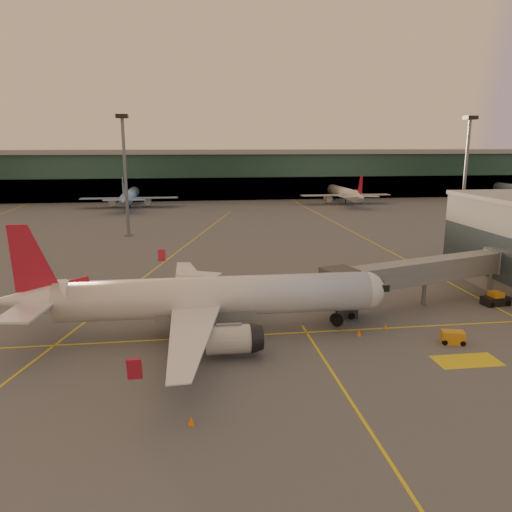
{
  "coord_description": "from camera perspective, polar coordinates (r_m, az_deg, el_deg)",
  "views": [
    {
      "loc": [
        -7.2,
        -43.72,
        19.59
      ],
      "look_at": [
        1.7,
        20.42,
        5.0
      ],
      "focal_mm": 35.0,
      "sensor_mm": 36.0,
      "label": 1
    }
  ],
  "objects": [
    {
      "name": "cone_nose",
      "position": [
        56.38,
        14.57,
        -7.76
      ],
      "size": [
        0.46,
        0.46,
        0.58
      ],
      "color": "orange",
      "rests_on": "ground"
    },
    {
      "name": "cone_fwd",
      "position": [
        53.77,
        11.68,
        -8.6
      ],
      "size": [
        0.5,
        0.5,
        0.64
      ],
      "color": "orange",
      "rests_on": "ground"
    },
    {
      "name": "taxi_markings",
      "position": [
        90.36,
        -7.79,
        0.06
      ],
      "size": [
        100.12,
        173.0,
        0.01
      ],
      "color": "yellow",
      "rests_on": "ground"
    },
    {
      "name": "distant_aircraft_row",
      "position": [
        163.49,
        -12.74,
        5.5
      ],
      "size": [
        290.0,
        34.0,
        13.0
      ],
      "color": "#7FA3D4",
      "rests_on": "ground"
    },
    {
      "name": "cone_wing_left",
      "position": [
        69.16,
        -7.52,
        -3.62
      ],
      "size": [
        0.47,
        0.47,
        0.6
      ],
      "color": "orange",
      "rests_on": "ground"
    },
    {
      "name": "jet_bridge",
      "position": [
        65.62,
        19.7,
        -1.66
      ],
      "size": [
        28.84,
        11.81,
        5.94
      ],
      "color": "slate",
      "rests_on": "ground"
    },
    {
      "name": "catering_truck",
      "position": [
        62.1,
        -6.45,
        -3.56
      ],
      "size": [
        5.66,
        4.12,
        4.03
      ],
      "rotation": [
        0.0,
        0.0,
        -0.41
      ],
      "color": "red",
      "rests_on": "ground"
    },
    {
      "name": "pushback_tug",
      "position": [
        68.94,
        25.71,
        -4.52
      ],
      "size": [
        3.48,
        2.2,
        1.68
      ],
      "rotation": [
        0.0,
        0.0,
        0.14
      ],
      "color": "black",
      "rests_on": "ground"
    },
    {
      "name": "terminal",
      "position": [
        185.97,
        -5.74,
        9.3
      ],
      "size": [
        400.0,
        20.0,
        17.6
      ],
      "color": "#19382D",
      "rests_on": "ground"
    },
    {
      "name": "ground",
      "position": [
        48.45,
        1.35,
        -11.16
      ],
      "size": [
        600.0,
        600.0,
        0.0
      ],
      "primitive_type": "plane",
      "color": "#4C4F54",
      "rests_on": "ground"
    },
    {
      "name": "mast_east_near",
      "position": [
        122.75,
        22.89,
        9.51
      ],
      "size": [
        2.4,
        2.4,
        25.6
      ],
      "color": "slate",
      "rests_on": "ground"
    },
    {
      "name": "cone_wing_right",
      "position": [
        37.73,
        -7.42,
        -18.15
      ],
      "size": [
        0.5,
        0.5,
        0.64
      ],
      "color": "orange",
      "rests_on": "ground"
    },
    {
      "name": "mast_west_near",
      "position": [
        110.57,
        -14.76,
        9.84
      ],
      "size": [
        2.4,
        2.4,
        25.6
      ],
      "color": "slate",
      "rests_on": "ground"
    },
    {
      "name": "gpu_cart",
      "position": [
        54.33,
        21.58,
        -8.66
      ],
      "size": [
        2.48,
        1.86,
        1.29
      ],
      "rotation": [
        0.0,
        0.0,
        -0.27
      ],
      "color": "orange",
      "rests_on": "ground"
    },
    {
      "name": "main_airplane",
      "position": [
        52.11,
        -6.05,
        -4.88
      ],
      "size": [
        39.88,
        35.82,
        12.07
      ],
      "rotation": [
        0.0,
        0.0,
        -0.01
      ],
      "color": "silver",
      "rests_on": "ground"
    }
  ]
}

